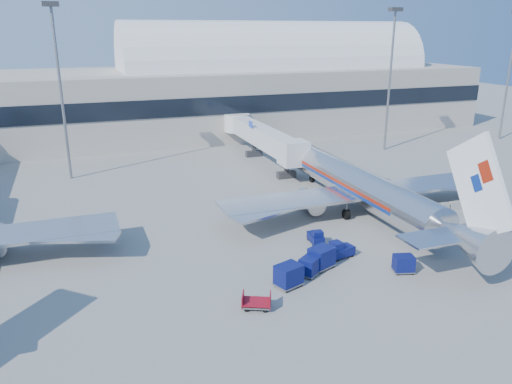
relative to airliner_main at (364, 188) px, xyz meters
name	(u,v)px	position (x,y,z in m)	size (l,w,h in m)	color
ground	(297,241)	(-10.00, -4.51, -2.93)	(260.00, 260.00, 0.00)	gray
terminal	(102,98)	(-23.60, 51.46, 4.60)	(170.00, 28.15, 21.00)	#B2AA9E
airliner_main	(364,188)	(0.00, 0.00, 0.00)	(32.00, 37.26, 12.07)	silver
jetbridge_near	(259,135)	(-2.40, 26.30, 1.00)	(4.40, 27.50, 6.25)	silver
mast_west	(58,67)	(-30.00, 25.49, 11.87)	(2.00, 1.20, 22.60)	slate
mast_east	(392,59)	(20.00, 25.49, 11.87)	(2.00, 1.20, 22.60)	slate
mast_far_east	(512,57)	(45.00, 25.49, 11.87)	(2.00, 1.20, 22.60)	slate
barrier_near	(437,208)	(8.00, -2.51, -2.48)	(3.00, 0.55, 0.90)	#9E9E96
barrier_mid	(461,205)	(11.30, -2.51, -2.48)	(3.00, 0.55, 0.90)	#9E9E96
barrier_far	(484,201)	(14.60, -2.51, -2.48)	(3.00, 0.55, 0.90)	#9E9E96
tug_lead	(340,250)	(-7.94, -9.11, -2.21)	(2.61, 1.67, 1.58)	#0A114F
tug_right	(442,232)	(3.27, -9.00, -2.17)	(2.77, 1.87, 1.65)	#0A114F
tug_left	(316,237)	(-8.55, -5.63, -2.29)	(1.34, 2.27, 1.40)	#0A114F
cart_train_a	(321,257)	(-10.42, -10.38, -1.94)	(2.53, 2.25, 1.84)	#0A114F
cart_train_b	(309,266)	(-11.94, -11.21, -2.11)	(2.19, 2.11, 1.54)	#0A114F
cart_train_c	(289,275)	(-14.32, -12.37, -1.95)	(2.47, 2.17, 1.83)	#0A114F
cart_solo_near	(404,264)	(-4.38, -13.46, -2.13)	(1.98, 1.70, 1.49)	#0A114F
cart_solo_far	(501,239)	(6.89, -12.52, -1.97)	(2.25, 1.85, 1.79)	#0A114F
cart_open_red	(257,303)	(-17.78, -14.54, -2.53)	(2.50, 2.19, 0.56)	slate
ramp_worker	(492,252)	(4.17, -14.29, -2.09)	(0.61, 0.40, 1.67)	#ABE618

